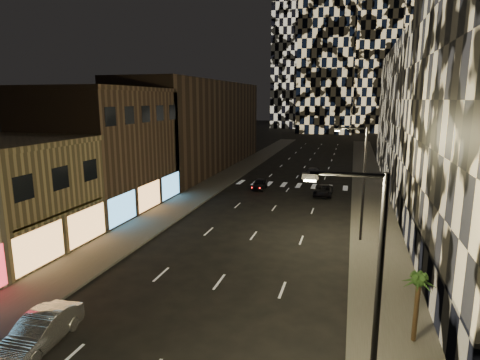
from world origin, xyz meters
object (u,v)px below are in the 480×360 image
Objects in this scene: car_dark_oncoming at (313,172)px; car_dark_rightlane at (323,190)px; car_silver_parked at (40,331)px; streetlight_far at (361,176)px; palm_tree at (418,285)px; streetlight_near at (370,293)px; car_dark_midlane at (260,184)px.

car_dark_oncoming reaches higher than car_dark_rightlane.
car_silver_parked is at bearing -107.53° from car_dark_rightlane.
car_dark_rightlane is at bearing 68.38° from car_silver_parked.
streetlight_far is at bearing 48.11° from car_silver_parked.
palm_tree is at bearing 108.35° from car_dark_oncoming.
car_dark_rightlane is at bearing 102.38° from palm_tree.
car_silver_parked is 1.01× the size of car_dark_oncoming.
streetlight_far is at bearing 100.32° from palm_tree.
car_silver_parked is at bearing 86.41° from car_dark_oncoming.
palm_tree reaches higher than car_silver_parked.
streetlight_near reaches higher than palm_tree.
car_silver_parked reaches higher than car_dark_rightlane.
streetlight_far reaches higher than car_silver_parked.
streetlight_far reaches higher than palm_tree.
car_dark_midlane is 8.14m from car_dark_rightlane.
streetlight_near is at bearing -73.16° from car_dark_midlane.
streetlight_near and streetlight_far have the same top height.
car_dark_rightlane is 29.45m from palm_tree.
streetlight_near is at bearing 103.81° from car_dark_oncoming.
streetlight_near reaches higher than car_dark_midlane.
palm_tree is at bearing 68.87° from streetlight_near.
car_dark_midlane is 1.17× the size of palm_tree.
car_dark_oncoming is at bearing 100.57° from car_dark_rightlane.
streetlight_near reaches higher than car_dark_rightlane.
streetlight_far is 1.97× the size of car_dark_oncoming.
car_dark_midlane is (-11.85, 36.36, -4.68)m from streetlight_near.
streetlight_near is 2.67× the size of palm_tree.
car_dark_rightlane is (10.34, 33.61, -0.14)m from car_silver_parked.
car_dark_midlane is 33.28m from palm_tree.
palm_tree reaches higher than car_dark_oncoming.
car_dark_midlane reaches higher than car_dark_rightlane.
car_dark_oncoming is 41.61m from palm_tree.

